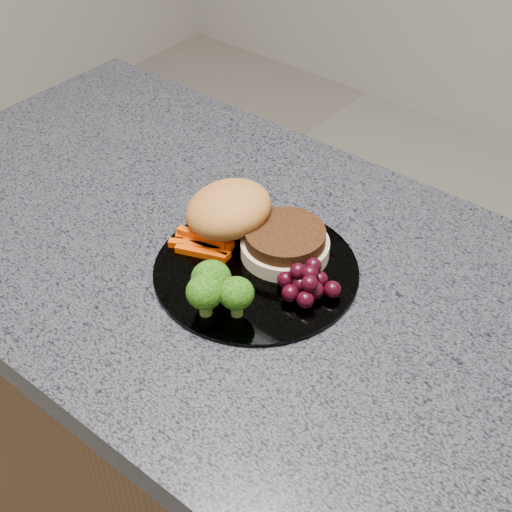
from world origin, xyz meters
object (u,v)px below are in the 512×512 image
at_px(plate, 256,270).
at_px(grape_bunch, 306,281).
at_px(burger, 248,224).
at_px(island_cabinet, 260,475).

distance_m(plate, grape_bunch, 0.07).
xyz_separation_m(plate, grape_bunch, (0.07, 0.01, 0.02)).
bearing_deg(burger, grape_bunch, -36.36).
bearing_deg(plate, island_cabinet, 76.59).
xyz_separation_m(burger, grape_bunch, (0.12, -0.03, -0.01)).
height_order(island_cabinet, burger, burger).
bearing_deg(island_cabinet, burger, 146.72).
bearing_deg(grape_bunch, island_cabinet, 179.48).
distance_m(island_cabinet, grape_bunch, 0.50).
xyz_separation_m(island_cabinet, grape_bunch, (0.07, -0.00, 0.49)).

